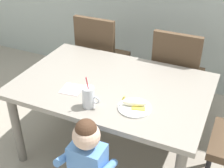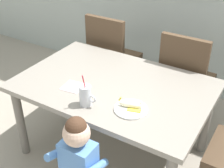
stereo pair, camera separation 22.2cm
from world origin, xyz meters
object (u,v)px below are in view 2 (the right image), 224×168
paper_napkin (73,87)px  dining_chair_right (185,76)px  snack_plate (131,109)px  peeled_banana (131,105)px  dining_chair_left (111,54)px  dining_table (114,92)px  milk_cup (85,97)px  toddler_standing (78,158)px

paper_napkin → dining_chair_right: bearing=56.2°
dining_chair_right → snack_plate: 0.92m
peeled_banana → dining_chair_left: bearing=128.2°
dining_table → snack_plate: bearing=-40.5°
dining_table → milk_cup: milk_cup is taller
dining_chair_left → dining_table: bearing=123.1°
toddler_standing → snack_plate: (0.15, 0.40, 0.18)m
dining_chair_right → toddler_standing: (-0.23, -1.31, -0.02)m
dining_chair_left → toddler_standing: (0.59, -1.35, -0.02)m
dining_table → snack_plate: (0.27, -0.23, 0.09)m
paper_napkin → peeled_banana: bearing=-1.6°
dining_table → peeled_banana: 0.36m
dining_chair_right → peeled_banana: 0.91m
dining_table → paper_napkin: (-0.24, -0.20, 0.09)m
dining_chair_left → toddler_standing: bearing=113.5°
snack_plate → paper_napkin: (-0.51, 0.03, -0.00)m
dining_table → peeled_banana: size_ratio=8.41×
milk_cup → peeled_banana: size_ratio=1.43×
milk_cup → snack_plate: (0.29, 0.11, -0.06)m
dining_table → paper_napkin: paper_napkin is taller
toddler_standing → peeled_banana: (0.15, 0.42, 0.21)m
snack_plate → peeled_banana: bearing=110.7°
dining_chair_right → paper_napkin: bearing=56.2°
dining_chair_left → peeled_banana: (0.73, -0.93, 0.19)m
dining_table → milk_cup: (-0.02, -0.34, 0.15)m
dining_chair_left → peeled_banana: bearing=128.2°
toddler_standing → peeled_banana: 0.49m
dining_chair_left → dining_chair_right: 0.81m
dining_chair_right → peeled_banana: size_ratio=5.47×
snack_plate → paper_napkin: 0.51m
dining_table → toddler_standing: size_ratio=1.76×
dining_chair_left → milk_cup: (0.44, -1.05, 0.23)m
dining_table → milk_cup: bearing=-93.5°
milk_cup → dining_chair_right: bearing=70.0°
dining_chair_left → snack_plate: (0.74, -0.94, 0.17)m
milk_cup → peeled_banana: bearing=23.0°
dining_chair_left → paper_napkin: dining_chair_left is taller
dining_chair_right → peeled_banana: bearing=84.8°
peeled_banana → dining_chair_right: bearing=84.8°
dining_table → dining_chair_right: 0.76m
toddler_standing → snack_plate: bearing=69.6°
dining_chair_right → toddler_standing: size_ratio=1.15×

